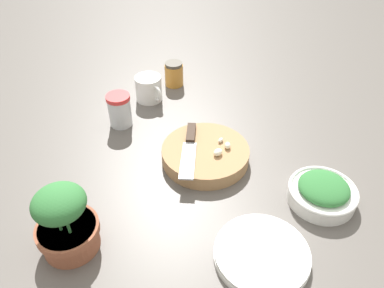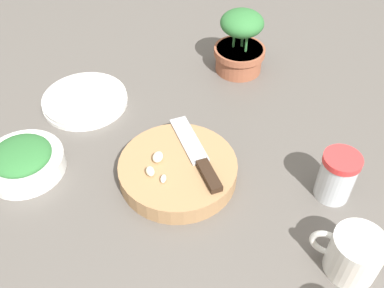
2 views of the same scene
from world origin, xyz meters
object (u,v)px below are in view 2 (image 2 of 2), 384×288
object	(u,v)px
chef_knife	(198,156)
potted_herb	(240,45)
plate_stack	(85,100)
herb_bowl	(23,160)
coffee_mug	(353,254)
garlic_cloves	(156,164)
spice_jar	(337,176)
cutting_board	(178,170)

from	to	relation	value
chef_knife	potted_herb	world-z (taller)	potted_herb
plate_stack	potted_herb	xyz separation A→B (m)	(0.25, 0.28, 0.06)
herb_bowl	potted_herb	distance (m)	0.55
coffee_mug	plate_stack	bearing A→B (deg)	167.44
coffee_mug	potted_herb	size ratio (longest dim) A/B	0.72
garlic_cloves	spice_jar	distance (m)	0.32
herb_bowl	garlic_cloves	bearing A→B (deg)	21.91
cutting_board	garlic_cloves	xyz separation A→B (m)	(-0.03, -0.02, 0.03)
cutting_board	herb_bowl	distance (m)	0.29
cutting_board	spice_jar	size ratio (longest dim) A/B	2.31
coffee_mug	potted_herb	xyz separation A→B (m)	(-0.37, 0.42, 0.03)
chef_knife	garlic_cloves	distance (m)	0.08
cutting_board	plate_stack	size ratio (longest dim) A/B	1.17
garlic_cloves	spice_jar	bearing A→B (deg)	21.40
chef_knife	cutting_board	bearing A→B (deg)	179.18
garlic_cloves	coffee_mug	bearing A→B (deg)	-2.95
herb_bowl	spice_jar	xyz separation A→B (m)	(0.54, 0.21, 0.02)
cutting_board	herb_bowl	size ratio (longest dim) A/B	1.44
spice_jar	potted_herb	distance (m)	0.42
plate_stack	potted_herb	size ratio (longest dim) A/B	1.23
garlic_cloves	plate_stack	distance (m)	0.29
garlic_cloves	potted_herb	world-z (taller)	potted_herb
herb_bowl	plate_stack	world-z (taller)	herb_bowl
herb_bowl	coffee_mug	size ratio (longest dim) A/B	1.39
cutting_board	herb_bowl	xyz separation A→B (m)	(-0.27, -0.12, 0.01)
cutting_board	chef_knife	bearing A→B (deg)	47.67
potted_herb	herb_bowl	bearing A→B (deg)	-114.83
herb_bowl	spice_jar	bearing A→B (deg)	21.63
herb_bowl	plate_stack	distance (m)	0.22
chef_knife	coffee_mug	xyz separation A→B (m)	(0.30, -0.07, -0.00)
potted_herb	garlic_cloves	bearing A→B (deg)	-89.05
spice_jar	chef_knife	bearing A→B (deg)	-165.31
chef_knife	spice_jar	bearing A→B (deg)	-33.79
cutting_board	coffee_mug	distance (m)	0.33
coffee_mug	cutting_board	bearing A→B (deg)	172.57
garlic_cloves	coffee_mug	size ratio (longest dim) A/B	0.57
cutting_board	potted_herb	size ratio (longest dim) A/B	1.43
garlic_cloves	plate_stack	bearing A→B (deg)	155.31
garlic_cloves	chef_knife	bearing A→B (deg)	42.88
cutting_board	coffee_mug	xyz separation A→B (m)	(0.33, -0.04, 0.02)
herb_bowl	potted_herb	bearing A→B (deg)	65.17
herb_bowl	coffee_mug	bearing A→B (deg)	7.33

